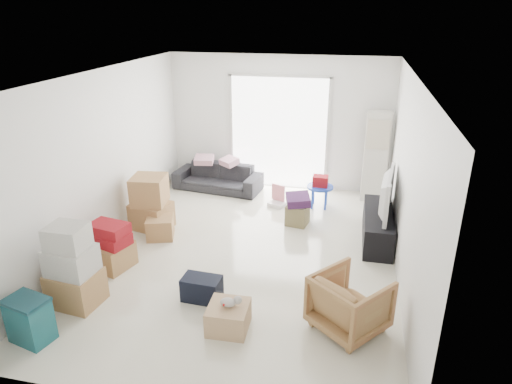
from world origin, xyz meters
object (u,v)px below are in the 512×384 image
Objects in this scene: ottoman at (298,214)px; kids_table at (320,185)px; television at (380,208)px; wood_crate at (228,317)px; ac_tower at (376,157)px; storage_bins at (30,320)px; sofa at (218,173)px; armchair at (350,301)px; tv_console at (378,226)px.

kids_table is at bearing 69.35° from ottoman.
television is 2.48× the size of wood_crate.
ottoman is (-1.29, -1.43, -0.70)m from ac_tower.
sofa is at bearing 81.67° from storage_bins.
ac_tower is 6.40m from storage_bins.
kids_table is (-0.99, -0.61, -0.43)m from ac_tower.
storage_bins is (-3.51, -0.98, -0.11)m from armchair.
armchair reaches higher than sofa.
ac_tower reaches higher than kids_table.
armchair reaches higher than tv_console.
kids_table reaches higher than storage_bins.
television is 0.65× the size of sofa.
tv_console is at bearing 0.00° from television.
ac_tower is at bearing 8.42° from television.
kids_table is at bearing -148.07° from ac_tower.
armchair is 1.23× the size of kids_table.
ac_tower is at bearing 47.90° from ottoman.
storage_bins reaches higher than tv_console.
armchair is at bearing -70.25° from ottoman.
wood_crate is at bearing 51.94° from armchair.
kids_table reaches higher than wood_crate.
ottoman is at bearing 83.28° from television.
kids_table is at bearing -4.55° from sofa.
storage_bins is (-3.85, -5.07, -0.60)m from ac_tower.
wood_crate is (-1.38, -0.31, -0.23)m from armchair.
sofa is 4.83m from armchair.
television is 2.13× the size of storage_bins.
ac_tower is 3.73× the size of wood_crate.
ac_tower is 4.14m from armchair.
tv_console is at bearing -19.12° from sofa.
storage_bins is at bearing -90.67° from sofa.
sofa is (-3.18, 1.60, 0.10)m from tv_console.
sofa is 3.83× the size of wood_crate.
ottoman is at bearing -110.65° from kids_table.
ac_tower is 1.18× the size of tv_console.
storage_bins is 4.45m from ottoman.
armchair reaches higher than television.
armchair is 3.65m from storage_bins.
armchair is (-0.34, -4.09, -0.49)m from ac_tower.
wood_crate is at bearing -111.33° from ac_tower.
sofa is 2.33× the size of armchair.
tv_console is 1.28× the size of television.
sofa is 5.02× the size of ottoman.
ac_tower is 2.79× the size of kids_table.
ac_tower is 1.78m from television.
ac_tower is 4.89× the size of ottoman.
television is 1.85× the size of kids_table.
wood_crate is at bearing 17.50° from storage_bins.
armchair reaches higher than kids_table.
tv_console is at bearing 40.40° from storage_bins.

